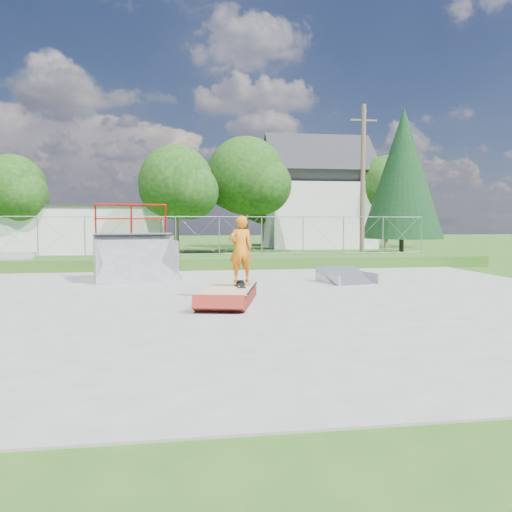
{
  "coord_description": "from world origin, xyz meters",
  "views": [
    {
      "loc": [
        -1.8,
        -12.63,
        2.07
      ],
      "look_at": [
        0.3,
        1.15,
        1.1
      ],
      "focal_mm": 35.0,
      "sensor_mm": 36.0,
      "label": 1
    }
  ],
  "objects_px": {
    "grind_box": "(230,295)",
    "quarter_pipe": "(135,242)",
    "flat_bank_ramp": "(347,276)",
    "skater": "(241,252)"
  },
  "relations": [
    {
      "from": "grind_box",
      "to": "quarter_pipe",
      "type": "relative_size",
      "value": 0.97
    },
    {
      "from": "flat_bank_ramp",
      "to": "skater",
      "type": "relative_size",
      "value": 0.93
    },
    {
      "from": "grind_box",
      "to": "flat_bank_ramp",
      "type": "relative_size",
      "value": 1.62
    },
    {
      "from": "quarter_pipe",
      "to": "flat_bank_ramp",
      "type": "relative_size",
      "value": 1.67
    },
    {
      "from": "flat_bank_ramp",
      "to": "skater",
      "type": "distance_m",
      "value": 5.03
    },
    {
      "from": "quarter_pipe",
      "to": "skater",
      "type": "relative_size",
      "value": 1.56
    },
    {
      "from": "skater",
      "to": "flat_bank_ramp",
      "type": "bearing_deg",
      "value": -150.89
    },
    {
      "from": "grind_box",
      "to": "skater",
      "type": "bearing_deg",
      "value": 50.6
    },
    {
      "from": "flat_bank_ramp",
      "to": "skater",
      "type": "bearing_deg",
      "value": -155.43
    },
    {
      "from": "quarter_pipe",
      "to": "flat_bank_ramp",
      "type": "height_order",
      "value": "quarter_pipe"
    }
  ]
}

